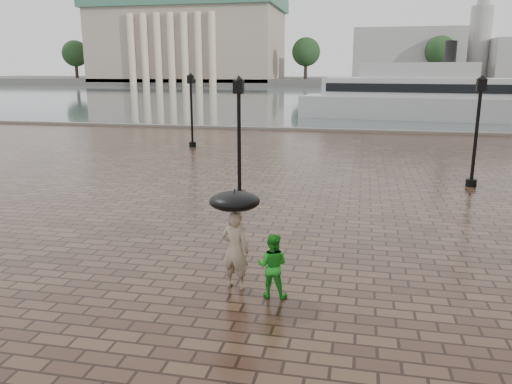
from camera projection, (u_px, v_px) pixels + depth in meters
ground at (449, 367)px, 8.19m from camera, size 300.00×300.00×0.00m
harbour_water at (372, 95)px, 95.58m from camera, size 240.00×240.00×0.00m
quay_edge at (382, 132)px, 38.59m from camera, size 80.00×0.60×0.30m
far_shore at (369, 81)px, 159.93m from camera, size 300.00×60.00×2.00m
museum at (189, 39)px, 153.27m from camera, size 57.00×32.50×26.00m
far_trees at (371, 52)px, 137.01m from camera, size 188.00×8.00×13.50m
street_lamps at (287, 123)px, 23.21m from camera, size 15.44×12.44×4.40m
adult_pedestrian at (235, 250)px, 10.98m from camera, size 0.72×0.55×1.77m
child_pedestrian at (272, 265)px, 10.60m from camera, size 0.70×0.55×1.41m
ferry_near at (417, 96)px, 48.40m from camera, size 22.92×8.60×7.34m
umbrella at (235, 201)px, 10.72m from camera, size 1.10×1.10×1.16m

